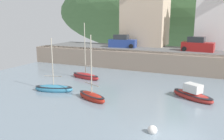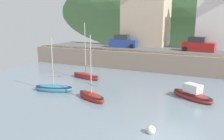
% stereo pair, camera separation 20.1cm
% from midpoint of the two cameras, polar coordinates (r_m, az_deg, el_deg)
% --- Properties ---
extents(quay_seawall, '(48.00, 9.40, 2.40)m').
position_cam_midpoint_polar(quay_seawall, '(30.72, 20.64, 1.54)').
color(quay_seawall, gray).
rests_on(quay_seawall, ground).
extents(hillside_backdrop, '(80.00, 44.00, 24.69)m').
position_cam_midpoint_polar(hillside_backdrop, '(68.29, 19.52, 13.23)').
color(hillside_backdrop, '#4A7443').
rests_on(hillside_backdrop, ground).
extents(waterfront_building_left, '(7.12, 6.10, 11.32)m').
position_cam_midpoint_polar(waterfront_building_left, '(39.60, 8.50, 14.27)').
color(waterfront_building_left, beige).
rests_on(waterfront_building_left, ground).
extents(sailboat_blue_trim, '(3.89, 1.70, 6.43)m').
position_cam_midpoint_polar(sailboat_blue_trim, '(26.99, -6.14, -1.42)').
color(sailboat_blue_trim, maroon).
rests_on(sailboat_blue_trim, ground).
extents(sailboat_white_hull, '(3.35, 2.16, 5.59)m').
position_cam_midpoint_polar(sailboat_white_hull, '(19.98, -4.73, -6.34)').
color(sailboat_white_hull, '#A92318').
rests_on(sailboat_white_hull, ground).
extents(rowboat_small_beached, '(3.87, 2.10, 5.14)m').
position_cam_midpoint_polar(rowboat_small_beached, '(22.84, -13.66, -4.31)').
color(rowboat_small_beached, teal).
rests_on(rowboat_small_beached, ground).
extents(dinghy_open_wooden, '(4.06, 3.17, 1.46)m').
position_cam_midpoint_polar(dinghy_open_wooden, '(21.24, 19.12, -5.69)').
color(dinghy_open_wooden, '#A52924').
rests_on(dinghy_open_wooden, ground).
extents(parked_car_near_slipway, '(4.26, 2.15, 1.95)m').
position_cam_midpoint_polar(parked_car_near_slipway, '(36.22, 2.84, 6.78)').
color(parked_car_near_slipway, navy).
rests_on(parked_car_near_slipway, ground).
extents(parked_car_by_wall, '(4.24, 2.08, 1.95)m').
position_cam_midpoint_polar(parked_car_by_wall, '(33.68, 20.30, 5.63)').
color(parked_car_by_wall, '#AD1D1D').
rests_on(parked_car_by_wall, ground).
extents(mooring_buoy, '(0.58, 0.58, 0.58)m').
position_cam_midpoint_polar(mooring_buoy, '(14.64, 9.82, -14.16)').
color(mooring_buoy, silver).
rests_on(mooring_buoy, ground).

